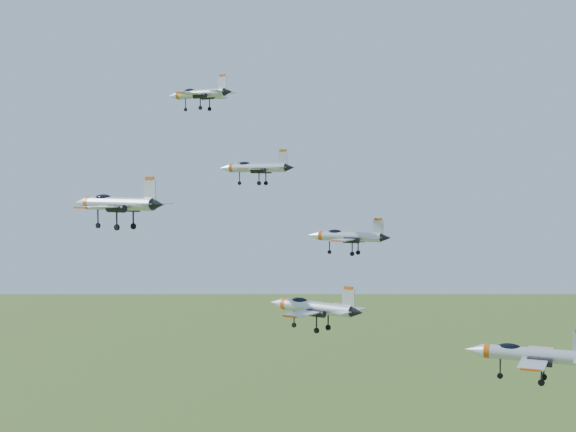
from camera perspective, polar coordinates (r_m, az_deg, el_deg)
The scene contains 6 objects.
jet_lead at distance 129.07m, azimuth -6.36°, elevation 8.64°, with size 12.80×10.53×3.43m.
jet_left_high at distance 108.44m, azimuth -2.34°, elevation 3.46°, with size 11.34×9.49×3.04m.
jet_right_high at distance 91.81m, azimuth -12.10°, elevation 0.90°, with size 13.98×11.47×3.75m.
jet_left_low at distance 107.89m, azimuth 4.24°, elevation -1.44°, with size 12.06×10.07×3.23m.
jet_right_low at distance 89.76m, azimuth 1.83°, elevation -6.48°, with size 12.60×10.39×3.37m.
jet_trail at distance 87.66m, azimuth 16.81°, elevation -9.38°, with size 13.71×11.53×3.68m.
Camera 1 is at (61.21, -85.53, 143.26)m, focal length 50.00 mm.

